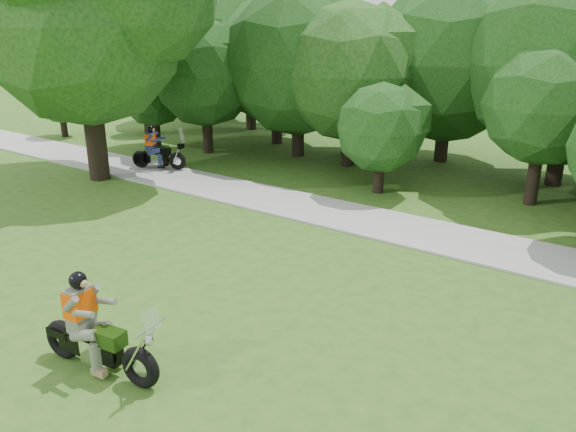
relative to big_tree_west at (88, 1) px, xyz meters
The scene contains 6 objects.
ground 13.82m from the big_tree_west, 33.03° to the right, with size 100.00×100.00×0.00m, color #2B5819.
walkway 12.05m from the big_tree_west, ahead, with size 60.00×2.20×0.06m, color gray.
tree_line 14.15m from the big_tree_west, 33.00° to the left, with size 39.46×12.21×7.17m.
big_tree_west is the anchor object (origin of this frame).
chopper_motorcycle 12.93m from the big_tree_west, 38.63° to the right, with size 2.34×0.73×1.67m.
touring_motorcycle 5.41m from the big_tree_west, 64.75° to the left, with size 1.96×1.22×1.58m.
Camera 1 is at (5.61, -5.00, 5.32)m, focal length 35.00 mm.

